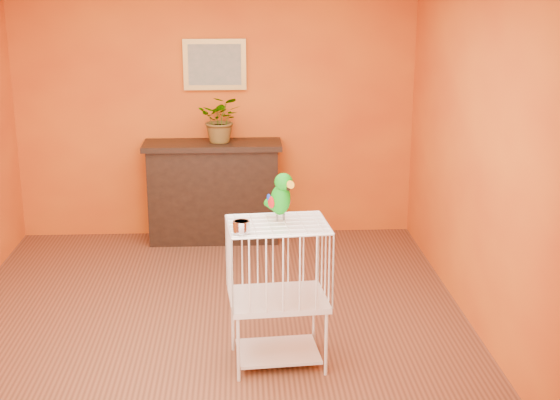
{
  "coord_description": "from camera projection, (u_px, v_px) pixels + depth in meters",
  "views": [
    {
      "loc": [
        0.24,
        -5.55,
        2.57
      ],
      "look_at": [
        0.5,
        -0.61,
        1.16
      ],
      "focal_mm": 50.0,
      "sensor_mm": 36.0,
      "label": 1
    }
  ],
  "objects": [
    {
      "name": "feed_cup",
      "position": [
        241.0,
        227.0,
        4.94
      ],
      "size": [
        0.11,
        0.11,
        0.08
      ],
      "primitive_type": "cylinder",
      "color": "silver",
      "rests_on": "birdcage"
    },
    {
      "name": "room_shell",
      "position": [
        206.0,
        121.0,
        5.59
      ],
      "size": [
        4.5,
        4.5,
        4.5
      ],
      "color": "orange",
      "rests_on": "ground"
    },
    {
      "name": "parrot",
      "position": [
        281.0,
        196.0,
        5.16
      ],
      "size": [
        0.22,
        0.29,
        0.34
      ],
      "rotation": [
        0.0,
        0.0,
        0.52
      ],
      "color": "#59544C",
      "rests_on": "birdcage"
    },
    {
      "name": "framed_picture",
      "position": [
        215.0,
        65.0,
        7.67
      ],
      "size": [
        0.62,
        0.04,
        0.5
      ],
      "color": "#B2883F",
      "rests_on": "room_shell"
    },
    {
      "name": "birdcage",
      "position": [
        278.0,
        292.0,
        5.28
      ],
      "size": [
        0.69,
        0.56,
        1.01
      ],
      "rotation": [
        0.0,
        0.0,
        0.09
      ],
      "color": "white",
      "rests_on": "ground"
    },
    {
      "name": "potted_plant",
      "position": [
        221.0,
        123.0,
        7.69
      ],
      "size": [
        0.48,
        0.52,
        0.36
      ],
      "primitive_type": "imported",
      "rotation": [
        0.0,
        0.0,
        -0.16
      ],
      "color": "#26722D",
      "rests_on": "console_cabinet"
    },
    {
      "name": "console_cabinet",
      "position": [
        213.0,
        192.0,
        7.81
      ],
      "size": [
        1.36,
        0.49,
        1.01
      ],
      "color": "black",
      "rests_on": "ground"
    },
    {
      "name": "ground",
      "position": [
        212.0,
        323.0,
        6.02
      ],
      "size": [
        4.5,
        4.5,
        0.0
      ],
      "primitive_type": "plane",
      "color": "brown",
      "rests_on": "ground"
    }
  ]
}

